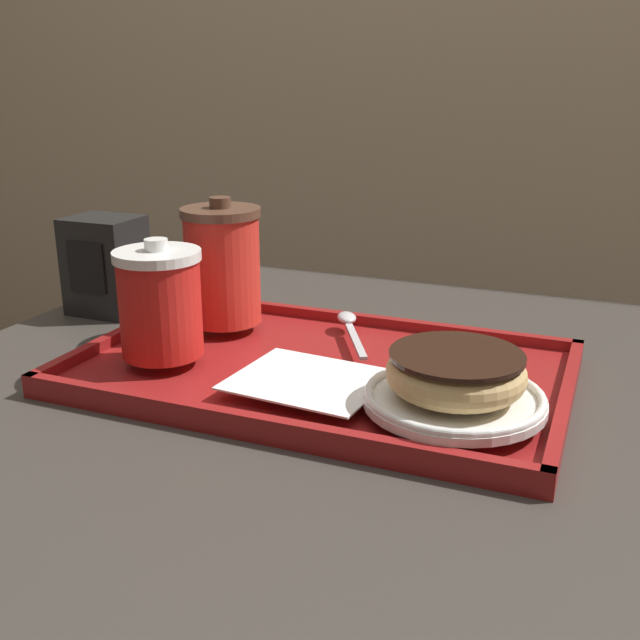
# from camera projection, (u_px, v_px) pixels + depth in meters

# --- Properties ---
(cafe_table) EXTENTS (0.81, 0.86, 0.74)m
(cafe_table) POSITION_uv_depth(u_px,v_px,m) (294.00, 536.00, 0.83)
(cafe_table) COLOR #38332D
(cafe_table) RESTS_ON ground_plane
(serving_tray) EXTENTS (0.50, 0.31, 0.02)m
(serving_tray) POSITION_uv_depth(u_px,v_px,m) (320.00, 372.00, 0.78)
(serving_tray) COLOR maroon
(serving_tray) RESTS_ON cafe_table
(napkin_paper) EXTENTS (0.15, 0.13, 0.00)m
(napkin_paper) POSITION_uv_depth(u_px,v_px,m) (308.00, 380.00, 0.71)
(napkin_paper) COLOR white
(napkin_paper) RESTS_ON serving_tray
(coffee_cup_front) EXTENTS (0.09, 0.09, 0.12)m
(coffee_cup_front) POSITION_uv_depth(u_px,v_px,m) (160.00, 302.00, 0.76)
(coffee_cup_front) COLOR red
(coffee_cup_front) RESTS_ON serving_tray
(coffee_cup_rear) EXTENTS (0.09, 0.09, 0.15)m
(coffee_cup_rear) POSITION_uv_depth(u_px,v_px,m) (223.00, 265.00, 0.87)
(coffee_cup_rear) COLOR red
(coffee_cup_rear) RESTS_ON serving_tray
(plate_with_chocolate_donut) EXTENTS (0.16, 0.16, 0.01)m
(plate_with_chocolate_donut) POSITION_uv_depth(u_px,v_px,m) (454.00, 398.00, 0.66)
(plate_with_chocolate_donut) COLOR white
(plate_with_chocolate_donut) RESTS_ON serving_tray
(donut_chocolate_glazed) EXTENTS (0.12, 0.12, 0.04)m
(donut_chocolate_glazed) POSITION_uv_depth(u_px,v_px,m) (456.00, 372.00, 0.65)
(donut_chocolate_glazed) COLOR #DBB270
(donut_chocolate_glazed) RESTS_ON plate_with_chocolate_donut
(spoon) EXTENTS (0.08, 0.13, 0.01)m
(spoon) POSITION_uv_depth(u_px,v_px,m) (349.00, 324.00, 0.86)
(spoon) COLOR silver
(spoon) RESTS_ON serving_tray
(napkin_dispenser) EXTENTS (0.09, 0.08, 0.13)m
(napkin_dispenser) POSITION_uv_depth(u_px,v_px,m) (106.00, 265.00, 0.98)
(napkin_dispenser) COLOR black
(napkin_dispenser) RESTS_ON cafe_table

